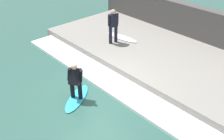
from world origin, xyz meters
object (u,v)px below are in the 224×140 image
object	(u,v)px
surfboard_riding	(77,98)
surfer_riding	(75,79)
surfer_waiting_near	(113,24)
surfboard_waiting_near	(122,37)

from	to	relation	value
surfboard_riding	surfer_riding	world-z (taller)	surfer_riding
surfer_waiting_near	surfboard_riding	bearing A→B (deg)	-151.22
surfer_waiting_near	surfboard_waiting_near	distance (m)	1.06
surfer_waiting_near	surfboard_waiting_near	world-z (taller)	surfer_waiting_near
surfer_waiting_near	surfboard_waiting_near	bearing A→B (deg)	7.65
surfboard_riding	surfer_waiting_near	world-z (taller)	surfer_waiting_near
surfboard_waiting_near	surfer_waiting_near	bearing A→B (deg)	-172.35
surfboard_riding	surfer_waiting_near	size ratio (longest dim) A/B	1.06
surfer_riding	surfer_waiting_near	xyz separation A→B (m)	(3.41, 1.87, 0.44)
surfboard_waiting_near	surfboard_riding	bearing A→B (deg)	-154.23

